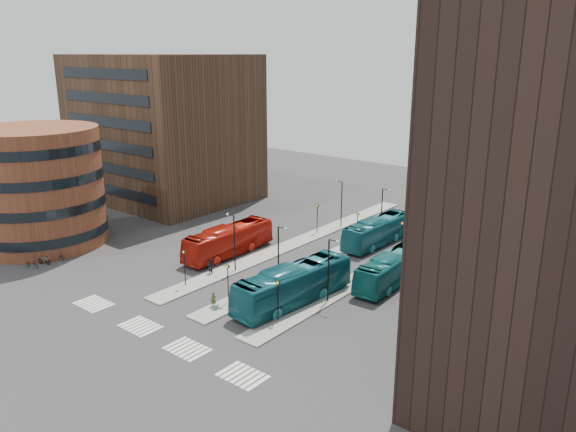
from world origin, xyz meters
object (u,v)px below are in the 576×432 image
Objects in this scene: traveller at (214,300)px; bicycle_far at (58,257)px; teal_bus_c at (392,268)px; commuter_a at (211,267)px; suitcase at (216,308)px; bicycle_mid at (44,260)px; commuter_b at (234,291)px; teal_bus_b at (378,231)px; teal_bus_d at (464,218)px; commuter_c at (268,282)px; red_bus at (229,240)px; teal_bus_a at (293,285)px; bicycle_near at (31,264)px.

traveller is 0.95× the size of bicycle_far.
teal_bus_c reaches higher than commuter_a.
bicycle_mid is at bearing 166.44° from suitcase.
teal_bus_b is at bearing -0.11° from commuter_b.
teal_bus_d is 6.89× the size of commuter_c.
commuter_b is at bearing -43.16° from red_bus.
bicycle_far is at bearing -21.29° from bicycle_mid.
bicycle_far reaches higher than suitcase.
suitcase is at bearing -94.74° from teal_bus_d.
traveller is (-4.99, -5.37, -1.07)m from teal_bus_a.
teal_bus_b is at bearing -108.51° from teal_bus_d.
teal_bus_b is 24.90m from traveller.
teal_bus_d is at bearing -53.33° from bicycle_far.
teal_bus_a is 7.61× the size of commuter_b.
red_bus reaches higher than commuter_a.
red_bus is 19.02m from bicycle_far.
teal_bus_b is at bearing 50.52° from red_bus.
teal_bus_c is at bearing 36.11° from suitcase.
commuter_c is (10.05, -4.69, -0.91)m from red_bus.
teal_bus_d is at bearing -59.74° from bicycle_near.
teal_bus_a is 1.15× the size of teal_bus_c.
teal_bus_b is 7.24× the size of bicycle_mid.
teal_bus_b is (1.94, 25.08, 1.35)m from suitcase.
bicycle_near is at bearing 115.87° from commuter_b.
teal_bus_b is 21.21m from commuter_a.
traveller is at bearing -100.55° from bicycle_mid.
teal_bus_c is (9.20, 15.54, 1.30)m from suitcase.
bicycle_near is (-16.23, -11.07, -0.41)m from commuter_a.
red_bus is at bearing 112.02° from traveller.
bicycle_mid is 1.01× the size of bicycle_far.
teal_bus_b is 1.07× the size of teal_bus_d.
teal_bus_a is 8.09× the size of bicycle_mid.
commuter_c is 26.30m from bicycle_near.
teal_bus_d is at bearing -118.61° from commuter_a.
teal_bus_a is at bearing -118.03° from teal_bus_c.
red_bus is at bearing -60.69° from bicycle_far.
commuter_c is at bearing 174.35° from teal_bus_a.
teal_bus_b is at bearing -63.19° from bicycle_near.
bicycle_near is (-22.45, -8.20, -0.42)m from commuter_b.
traveller is 8.06m from commuter_a.
teal_bus_a is 7.76× the size of bicycle_near.
teal_bus_b is 38.13m from bicycle_mid.
bicycle_mid is (-32.01, -19.43, -1.10)m from teal_bus_c.
commuter_a is at bearing -79.51° from bicycle_far.
red_bus is 7.09× the size of commuter_b.
traveller is at bearing -94.38° from teal_bus_b.
teal_bus_b is at bearing -61.80° from bicycle_mid.
teal_bus_d is at bearing -57.91° from bicycle_mid.
commuter_a is (-6.02, 5.35, 0.09)m from traveller.
teal_bus_b is at bearing -146.04° from commuter_c.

